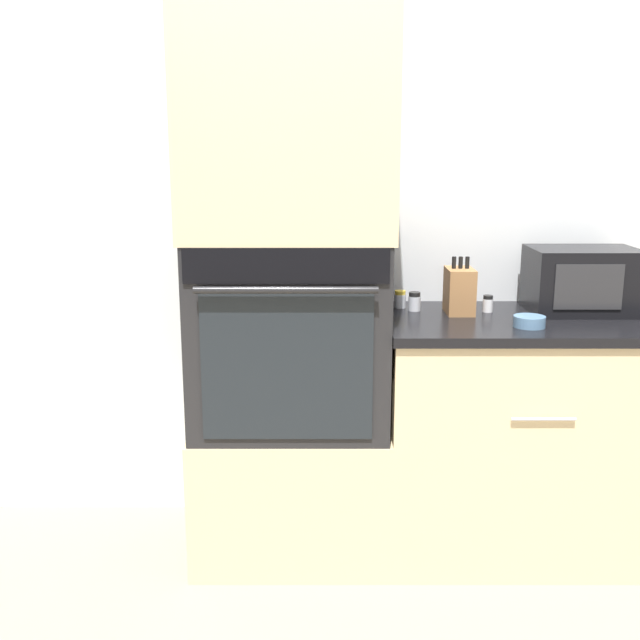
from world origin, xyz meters
TOP-DOWN VIEW (x-y plane):
  - ground_plane at (0.00, 0.00)m, footprint 12.00×12.00m
  - wall_back at (0.00, 0.63)m, footprint 8.00×0.05m
  - oven_cabinet_base at (-0.37, 0.30)m, footprint 0.73×0.60m
  - wall_oven at (-0.37, 0.30)m, footprint 0.71×0.64m
  - oven_cabinet_upper at (-0.37, 0.30)m, footprint 0.73×0.60m
  - counter_unit at (0.51, 0.30)m, footprint 1.03×0.63m
  - microwave at (0.75, 0.40)m, footprint 0.40×0.28m
  - knife_block at (0.28, 0.38)m, footprint 0.10×0.16m
  - bowl at (0.48, 0.15)m, footprint 0.11×0.11m
  - condiment_jar_near at (0.39, 0.40)m, footprint 0.04×0.04m
  - condiment_jar_mid at (0.06, 0.48)m, footprint 0.05×0.05m
  - condiment_jar_far at (0.11, 0.42)m, footprint 0.05×0.05m

SIDE VIEW (x-z plane):
  - ground_plane at x=0.00m, z-range 0.00..0.00m
  - oven_cabinet_base at x=-0.37m, z-range 0.00..0.52m
  - counter_unit at x=0.51m, z-range 0.00..0.92m
  - wall_oven at x=-0.37m, z-range 0.52..1.22m
  - bowl at x=0.48m, z-range 0.92..0.96m
  - condiment_jar_near at x=0.39m, z-range 0.92..0.99m
  - condiment_jar_mid at x=0.06m, z-range 0.92..0.99m
  - condiment_jar_far at x=0.11m, z-range 0.92..0.99m
  - knife_block at x=0.28m, z-range 0.90..1.12m
  - microwave at x=0.75m, z-range 0.92..1.17m
  - wall_back at x=0.00m, z-range 0.00..2.50m
  - oven_cabinet_upper at x=-0.37m, z-range 1.22..2.12m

